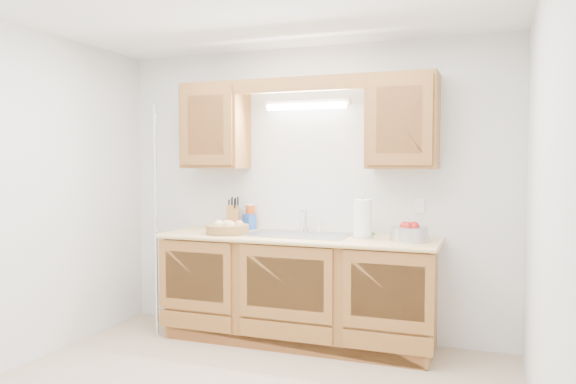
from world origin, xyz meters
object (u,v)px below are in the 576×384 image
at_px(fruit_basket, 228,228).
at_px(knife_block, 233,217).
at_px(paper_towel, 363,219).
at_px(apple_bowl, 409,233).

xyz_separation_m(fruit_basket, knife_block, (-0.08, 0.27, 0.06)).
distance_m(paper_towel, apple_bowl, 0.39).
distance_m(fruit_basket, paper_towel, 1.15).
height_order(fruit_basket, paper_towel, paper_towel).
xyz_separation_m(fruit_basket, apple_bowl, (1.51, 0.07, 0.01)).
bearing_deg(apple_bowl, fruit_basket, -177.26).
bearing_deg(knife_block, fruit_basket, -95.17).
distance_m(knife_block, paper_towel, 1.22).
relative_size(knife_block, apple_bowl, 1.01).
height_order(paper_towel, apple_bowl, paper_towel).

